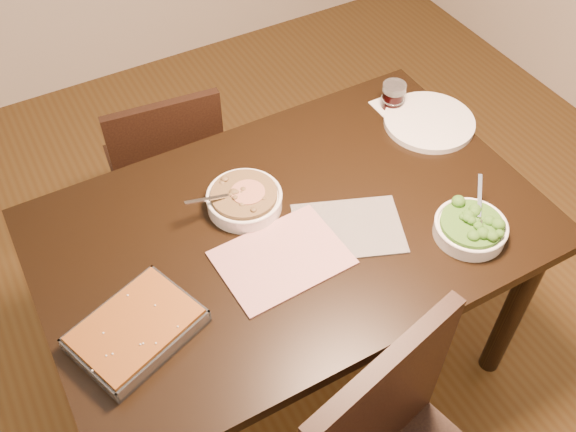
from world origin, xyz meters
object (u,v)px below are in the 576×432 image
object	(u,v)px
table	(292,246)
stew_bowl	(244,199)
dinner_plate	(429,122)
baking_dish	(136,330)
broccoli_bowl	(471,228)
chair_far	(167,167)
wine_tumbler	(393,95)

from	to	relation	value
table	stew_bowl	bearing A→B (deg)	123.76
dinner_plate	baking_dish	bearing A→B (deg)	-165.25
broccoli_bowl	dinner_plate	world-z (taller)	broccoli_bowl
stew_bowl	baking_dish	size ratio (longest dim) A/B	0.70
dinner_plate	table	bearing A→B (deg)	-165.09
broccoli_bowl	baking_dish	xyz separation A→B (m)	(-0.91, 0.14, -0.00)
table	chair_far	xyz separation A→B (m)	(-0.14, 0.68, -0.19)
baking_dish	chair_far	world-z (taller)	chair_far
broccoli_bowl	dinner_plate	distance (m)	0.47
table	broccoli_bowl	xyz separation A→B (m)	(0.41, -0.27, 0.12)
stew_bowl	table	bearing A→B (deg)	-56.24
chair_far	stew_bowl	bearing A→B (deg)	102.03
stew_bowl	dinner_plate	world-z (taller)	stew_bowl
dinner_plate	chair_far	bearing A→B (deg)	144.73
baking_dish	chair_far	size ratio (longest dim) A/B	0.42
stew_bowl	dinner_plate	xyz separation A→B (m)	(0.68, 0.03, -0.02)
dinner_plate	wine_tumbler	bearing A→B (deg)	112.11
baking_dish	dinner_plate	bearing A→B (deg)	-5.32
table	stew_bowl	world-z (taller)	stew_bowl
table	broccoli_bowl	bearing A→B (deg)	-33.41
baking_dish	wine_tumbler	size ratio (longest dim) A/B	3.96
wine_tumbler	chair_far	world-z (taller)	wine_tumbler
stew_bowl	baking_dish	xyz separation A→B (m)	(-0.42, -0.26, -0.00)
broccoli_bowl	wine_tumbler	bearing A→B (deg)	76.20
stew_bowl	broccoli_bowl	size ratio (longest dim) A/B	1.18
table	dinner_plate	bearing A→B (deg)	14.91
wine_tumbler	dinner_plate	world-z (taller)	wine_tumbler
broccoli_bowl	wine_tumbler	distance (m)	0.58
wine_tumbler	dinner_plate	bearing A→B (deg)	-67.89
wine_tumbler	stew_bowl	bearing A→B (deg)	-165.32
wine_tumbler	chair_far	distance (m)	0.86
broccoli_bowl	table	bearing A→B (deg)	146.59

